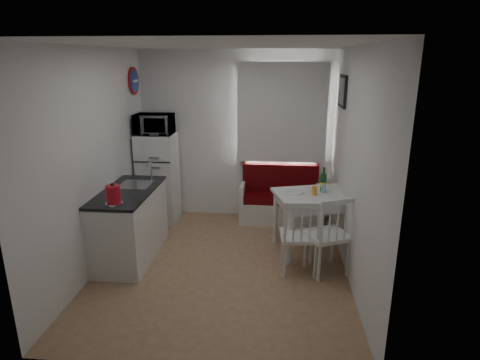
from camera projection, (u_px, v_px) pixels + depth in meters
The scene contains 22 objects.
floor at pixel (223, 266), 4.97m from camera, with size 3.00×3.50×0.02m, color #926C4D.
ceiling at pixel (219, 45), 4.22m from camera, with size 3.00×3.50×0.02m, color white.
wall_back at pixel (236, 136), 6.26m from camera, with size 3.00×0.02×2.60m, color white.
wall_front at pixel (189, 224), 2.93m from camera, with size 3.00×0.02×2.60m, color white.
wall_left at pixel (95, 161), 4.72m from camera, with size 0.02×3.50×2.60m, color white.
wall_right at pixel (354, 167), 4.46m from camera, with size 0.02×3.50×2.60m, color white.
window at pixel (282, 116), 6.08m from camera, with size 1.22×0.06×1.47m, color white.
curtain at pixel (282, 114), 6.00m from camera, with size 1.35×0.02×1.50m, color white.
kitchen_counter at pixel (130, 223), 5.09m from camera, with size 0.62×1.32×1.16m.
wall_sign at pixel (134, 81), 5.86m from camera, with size 0.40×0.40×0.03m, color #1A3F9E.
picture_frame at pixel (342, 91), 5.30m from camera, with size 0.04×0.52×0.42m, color black.
bench at pixel (280, 203), 6.26m from camera, with size 1.24×0.48×0.88m.
dining_table at pixel (317, 200), 5.19m from camera, with size 1.23×1.01×0.79m.
chair_left at pixel (300, 229), 4.61m from camera, with size 0.46×0.45×0.50m.
chair_right at pixel (329, 228), 4.57m from camera, with size 0.60×0.60×0.53m.
fridge at pixel (159, 178), 6.21m from camera, with size 0.55×0.55×1.38m, color white.
microwave at pixel (154, 124), 5.92m from camera, with size 0.55×0.37×0.30m, color white.
kettle at pixel (113, 195), 4.41m from camera, with size 0.19×0.19×0.25m, color red.
wine_bottle at pixel (324, 179), 5.21m from camera, with size 0.08×0.08×0.33m, color #15441D, non-canonical shape.
drinking_glass_orange at pixel (314, 191), 5.11m from camera, with size 0.07×0.07×0.11m, color orange.
drinking_glass_blue at pixel (323, 189), 5.19m from camera, with size 0.06×0.06×0.10m, color #73B4C4.
plate at pixel (294, 192), 5.21m from camera, with size 0.25×0.25×0.02m, color white.
Camera 1 is at (0.62, -4.41, 2.46)m, focal length 30.00 mm.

